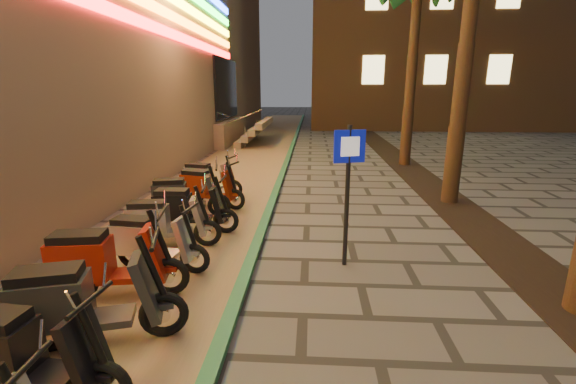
# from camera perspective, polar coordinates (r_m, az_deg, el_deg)

# --- Properties ---
(parking_strip) EXTENTS (3.40, 60.00, 0.01)m
(parking_strip) POSITION_cam_1_polar(r_m,az_deg,el_deg) (13.24, -8.19, 2.71)
(parking_strip) COLOR #8C7251
(parking_strip) RESTS_ON ground
(green_curb) EXTENTS (0.18, 60.00, 0.10)m
(green_curb) POSITION_cam_1_polar(r_m,az_deg,el_deg) (12.99, -0.83, 2.83)
(green_curb) COLOR #286D44
(green_curb) RESTS_ON ground
(planting_strip) EXTENTS (1.20, 40.00, 0.02)m
(planting_strip) POSITION_cam_1_polar(r_m,az_deg,el_deg) (8.88, 26.81, -4.94)
(planting_strip) COLOR black
(planting_strip) RESTS_ON ground
(pedestrian_sign) EXTENTS (0.49, 0.17, 2.27)m
(pedestrian_sign) POSITION_cam_1_polar(r_m,az_deg,el_deg) (6.02, 8.90, 2.16)
(pedestrian_sign) COLOR black
(pedestrian_sign) RESTS_ON ground
(scooter_5) EXTENTS (1.65, 0.58, 1.16)m
(scooter_5) POSITION_cam_1_polar(r_m,az_deg,el_deg) (4.44, -34.77, -19.03)
(scooter_5) COLOR black
(scooter_5) RESTS_ON ground
(scooter_6) EXTENTS (1.79, 0.93, 1.27)m
(scooter_6) POSITION_cam_1_polar(r_m,az_deg,el_deg) (4.90, -28.48, -14.19)
(scooter_6) COLOR black
(scooter_6) RESTS_ON ground
(scooter_7) EXTENTS (1.80, 0.75, 1.27)m
(scooter_7) POSITION_cam_1_polar(r_m,az_deg,el_deg) (5.82, -25.74, -9.25)
(scooter_7) COLOR black
(scooter_7) RESTS_ON ground
(scooter_8) EXTENTS (1.59, 0.60, 1.12)m
(scooter_8) POSITION_cam_1_polar(r_m,az_deg,el_deg) (6.46, -19.93, -6.87)
(scooter_8) COLOR black
(scooter_8) RESTS_ON ground
(scooter_9) EXTENTS (1.64, 0.68, 1.15)m
(scooter_9) POSITION_cam_1_polar(r_m,az_deg,el_deg) (7.25, -18.05, -4.20)
(scooter_9) COLOR black
(scooter_9) RESTS_ON ground
(scooter_10) EXTENTS (1.66, 0.58, 1.17)m
(scooter_10) POSITION_cam_1_polar(r_m,az_deg,el_deg) (7.87, -14.91, -2.38)
(scooter_10) COLOR black
(scooter_10) RESTS_ON ground
(scooter_11) EXTENTS (1.68, 0.79, 1.18)m
(scooter_11) POSITION_cam_1_polar(r_m,az_deg,el_deg) (8.78, -15.43, -0.58)
(scooter_11) COLOR black
(scooter_11) RESTS_ON ground
(scooter_12) EXTENTS (1.64, 0.82, 1.16)m
(scooter_12) POSITION_cam_1_polar(r_m,az_deg,el_deg) (9.53, -12.12, 0.78)
(scooter_12) COLOR black
(scooter_12) RESTS_ON ground
(scooter_13) EXTENTS (1.62, 0.75, 1.14)m
(scooter_13) POSITION_cam_1_polar(r_m,az_deg,el_deg) (10.50, -11.95, 2.04)
(scooter_13) COLOR black
(scooter_13) RESTS_ON ground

